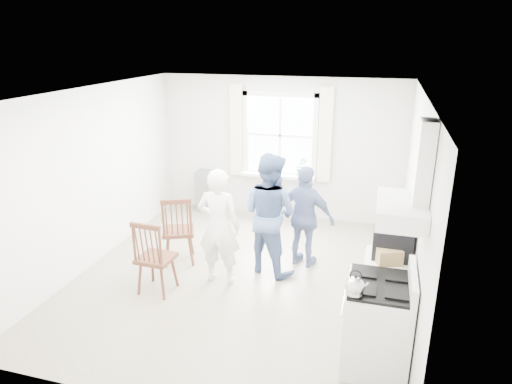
# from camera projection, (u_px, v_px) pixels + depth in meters

# --- Properties ---
(room_shell) EXTENTS (4.62, 5.12, 2.64)m
(room_shell) POSITION_uv_depth(u_px,v_px,m) (239.00, 191.00, 6.11)
(room_shell) COLOR gray
(room_shell) RESTS_ON ground
(window_assembly) EXTENTS (1.88, 0.24, 1.70)m
(window_assembly) POSITION_uv_depth(u_px,v_px,m) (280.00, 140.00, 8.28)
(window_assembly) COLOR white
(window_assembly) RESTS_ON room_shell
(range_hood) EXTENTS (0.45, 0.76, 0.94)m
(range_hood) POSITION_uv_depth(u_px,v_px,m) (409.00, 194.00, 4.16)
(range_hood) COLOR white
(range_hood) RESTS_ON room_shell
(shelf_unit) EXTENTS (0.40, 0.30, 0.80)m
(shelf_unit) POSITION_uv_depth(u_px,v_px,m) (207.00, 191.00, 8.88)
(shelf_unit) COLOR slate
(shelf_unit) RESTS_ON ground
(gas_stove) EXTENTS (0.68, 0.76, 1.12)m
(gas_stove) POSITION_uv_depth(u_px,v_px,m) (377.00, 324.00, 4.66)
(gas_stove) COLOR white
(gas_stove) RESTS_ON ground
(kettle) EXTENTS (0.19, 0.19, 0.27)m
(kettle) POSITION_uv_depth(u_px,v_px,m) (355.00, 287.00, 4.28)
(kettle) COLOR silver
(kettle) RESTS_ON gas_stove
(low_cabinet) EXTENTS (0.50, 0.55, 0.90)m
(low_cabinet) POSITION_uv_depth(u_px,v_px,m) (385.00, 292.00, 5.29)
(low_cabinet) COLOR white
(low_cabinet) RESTS_ON ground
(stereo_stack) EXTENTS (0.43, 0.39, 0.38)m
(stereo_stack) POSITION_uv_depth(u_px,v_px,m) (393.00, 240.00, 5.12)
(stereo_stack) COLOR black
(stereo_stack) RESTS_ON low_cabinet
(cardboard_box) EXTENTS (0.31, 0.27, 0.17)m
(cardboard_box) POSITION_uv_depth(u_px,v_px,m) (389.00, 256.00, 4.99)
(cardboard_box) COLOR olive
(cardboard_box) RESTS_ON low_cabinet
(windsor_chair_a) EXTENTS (0.59, 0.59, 1.08)m
(windsor_chair_a) POSITION_uv_depth(u_px,v_px,m) (178.00, 224.00, 6.67)
(windsor_chair_a) COLOR #462316
(windsor_chair_a) RESTS_ON ground
(windsor_chair_b) EXTENTS (0.47, 0.46, 1.06)m
(windsor_chair_b) POSITION_uv_depth(u_px,v_px,m) (151.00, 251.00, 5.88)
(windsor_chair_b) COLOR #462316
(windsor_chair_b) RESTS_ON ground
(person_left) EXTENTS (0.60, 0.60, 1.64)m
(person_left) POSITION_uv_depth(u_px,v_px,m) (219.00, 227.00, 6.16)
(person_left) COLOR white
(person_left) RESTS_ON ground
(person_mid) EXTENTS (1.13, 1.13, 1.77)m
(person_mid) POSITION_uv_depth(u_px,v_px,m) (269.00, 214.00, 6.46)
(person_mid) COLOR #4E6491
(person_mid) RESTS_ON ground
(person_right) EXTENTS (1.10, 1.10, 1.53)m
(person_right) POSITION_uv_depth(u_px,v_px,m) (305.00, 217.00, 6.65)
(person_right) COLOR navy
(person_right) RESTS_ON ground
(potted_plant) EXTENTS (0.25, 0.25, 0.36)m
(potted_plant) POSITION_uv_depth(u_px,v_px,m) (301.00, 166.00, 8.24)
(potted_plant) COLOR #316F33
(potted_plant) RESTS_ON window_assembly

